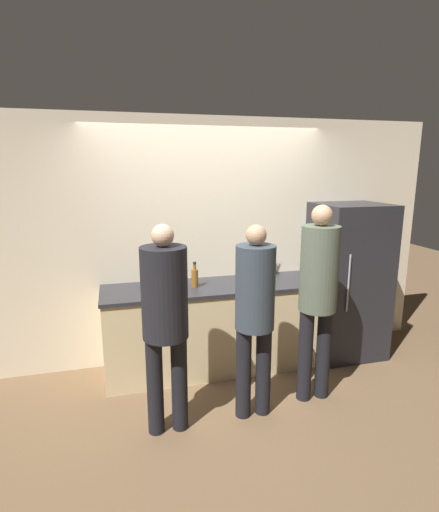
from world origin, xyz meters
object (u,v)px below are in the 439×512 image
Objects in this scene: person_center at (255,308)px; bottle_amber at (195,277)px; refrigerator at (347,280)px; utensil_crock at (272,268)px; cup_white at (240,285)px; fruit_bowl at (160,282)px; person_right at (318,288)px; person_left at (165,312)px.

bottle_amber is (-0.32, 0.87, 0.05)m from person_center.
utensil_crock is (-0.81, 0.26, 0.13)m from refrigerator.
person_center is 0.68m from cup_white.
fruit_bowl is at bearing 124.37° from person_center.
person_right is (-0.79, -0.77, 0.20)m from refrigerator.
refrigerator is 1.66m from person_center.
person_center is at bearing -69.79° from bottle_amber.
person_left reaches higher than cup_white.
person_center is 6.36× the size of bottle_amber.
cup_white is at bearing -171.47° from refrigerator.
cup_white is at bearing -21.12° from fruit_bowl.
refrigerator is 2.33m from person_left.
person_right is 6.12× the size of utensil_crock.
utensil_crock is at bearing 90.81° from person_right.
cup_white is (-1.32, -0.20, 0.10)m from refrigerator.
bottle_amber is (-0.94, 0.77, -0.04)m from person_right.
person_center is at bearing -170.71° from person_right.
bottle_amber is 2.87× the size of cup_white.
refrigerator is at bearing -0.14° from bottle_amber.
person_right is 19.70× the size of cup_white.
utensil_crock is 3.22× the size of cup_white.
fruit_bowl is at bearing 177.46° from refrigerator.
utensil_crock is at bearing 61.66° from person_center.
cup_white is at bearing -138.42° from utensil_crock.
person_left is at bearing -174.65° from person_right.
utensil_crock is 0.96m from bottle_amber.
person_right reaches higher than bottle_amber.
person_left is 4.46× the size of fruit_bowl.
utensil_crock is at bearing 7.47° from fruit_bowl.
bottle_amber is at bearing 179.86° from refrigerator.
person_center is 0.93× the size of person_right.
cup_white is (-0.51, -0.46, -0.03)m from utensil_crock.
refrigerator is at bearing -17.73° from utensil_crock.
person_center is at bearing -97.96° from cup_white.
utensil_crock is at bearing 41.58° from cup_white.
bottle_amber is at bearing 65.31° from person_left.
person_right is at bearing 5.35° from person_left.
person_center is at bearing -118.34° from utensil_crock.
bottle_amber is (-1.73, 0.00, 0.16)m from refrigerator.
person_right is at bearing -39.26° from bottle_amber.
utensil_crock is (-0.01, 1.02, -0.07)m from person_right.
fruit_bowl is 1.30× the size of utensil_crock.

